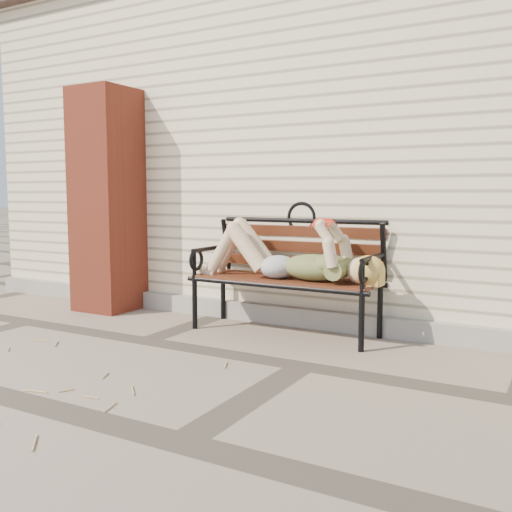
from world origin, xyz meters
The scene contains 6 objects.
ground centered at (0.00, 0.00, 0.00)m, with size 80.00×80.00×0.00m, color #7A6D5E.
house_wall centered at (0.00, 3.00, 1.50)m, with size 8.00×4.00×3.00m, color beige.
foundation_strip centered at (0.00, 0.97, 0.07)m, with size 8.00×0.10×0.15m, color #9B948C.
brick_pillar centered at (-2.30, 0.75, 1.00)m, with size 0.50×0.50×2.00m, color #9D3923.
garden_bench centered at (-0.47, 0.80, 0.56)m, with size 1.55×0.62×1.00m.
reading_woman centered at (-0.46, 0.67, 0.60)m, with size 1.46×0.33×0.46m.
Camera 1 is at (1.42, -3.14, 1.06)m, focal length 40.00 mm.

